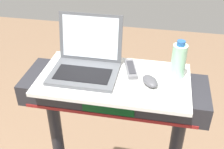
{
  "coord_description": "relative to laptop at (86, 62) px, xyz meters",
  "views": [
    {
      "loc": [
        0.21,
        -0.4,
        1.97
      ],
      "look_at": [
        0.0,
        0.65,
        1.26
      ],
      "focal_mm": 45.4,
      "sensor_mm": 36.0,
      "label": 1
    }
  ],
  "objects": [
    {
      "name": "desk_board",
      "position": [
        0.15,
        -0.04,
        -0.06
      ],
      "size": [
        0.72,
        0.39,
        0.02
      ],
      "primitive_type": "cube",
      "color": "white",
      "rests_on": "treadmill_base"
    },
    {
      "name": "laptop",
      "position": [
        0.0,
        0.0,
        0.0
      ],
      "size": [
        0.32,
        0.29,
        0.25
      ],
      "rotation": [
        0.0,
        0.0,
        -0.03
      ],
      "color": "#515459",
      "rests_on": "desk_board"
    },
    {
      "name": "computer_mouse",
      "position": [
        0.32,
        -0.06,
        -0.03
      ],
      "size": [
        0.1,
        0.12,
        0.03
      ],
      "primitive_type": "ellipsoid",
      "rotation": [
        0.0,
        0.0,
        0.57
      ],
      "color": "#4C4C51",
      "rests_on": "desk_board"
    },
    {
      "name": "water_bottle",
      "position": [
        0.44,
        0.03,
        0.04
      ],
      "size": [
        0.07,
        0.07,
        0.19
      ],
      "color": "#9EDBB2",
      "rests_on": "desk_board"
    },
    {
      "name": "tv_remote",
      "position": [
        0.22,
        0.04,
        -0.04
      ],
      "size": [
        0.09,
        0.17,
        0.02
      ],
      "color": "slate",
      "rests_on": "desk_board"
    }
  ]
}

